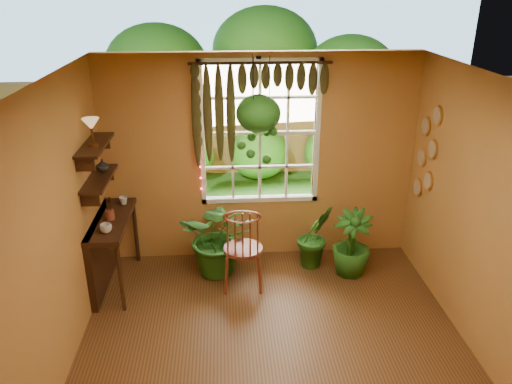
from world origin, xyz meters
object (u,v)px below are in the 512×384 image
at_px(windsor_chair, 243,260).
at_px(potted_plant_mid, 315,236).
at_px(counter_ledge, 105,245).
at_px(potted_plant_left, 219,236).
at_px(hanging_basket, 258,119).

xyz_separation_m(windsor_chair, potted_plant_mid, (0.95, 0.43, 0.06)).
relative_size(counter_ledge, potted_plant_left, 1.17).
distance_m(counter_ledge, potted_plant_left, 1.38).
relative_size(windsor_chair, hanging_basket, 1.02).
height_order(counter_ledge, potted_plant_mid, counter_ledge).
distance_m(counter_ledge, hanging_basket, 2.37).
distance_m(potted_plant_left, hanging_basket, 1.55).
bearing_deg(potted_plant_left, potted_plant_mid, 4.17).
xyz_separation_m(counter_ledge, potted_plant_mid, (2.60, 0.28, -0.12)).
bearing_deg(hanging_basket, windsor_chair, -114.89).
bearing_deg(windsor_chair, hanging_basket, 67.80).
relative_size(counter_ledge, hanging_basket, 0.97).
bearing_deg(potted_plant_left, hanging_basket, 14.47).
bearing_deg(potted_plant_mid, potted_plant_left, -175.83).
xyz_separation_m(potted_plant_left, hanging_basket, (0.50, 0.13, 1.47)).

